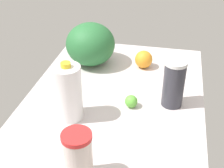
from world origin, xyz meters
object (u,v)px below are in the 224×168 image
object	(u,v)px
tumbler_cup	(78,157)
shaker_bottle	(174,83)
orange_far_back	(144,59)
watermelon	(90,44)
lime_by_jug	(131,101)
milk_jug	(68,93)

from	to	relation	value
tumbler_cup	shaker_bottle	distance (cm)	52.97
shaker_bottle	orange_far_back	distance (cm)	34.01
watermelon	shaker_bottle	world-z (taller)	watermelon
tumbler_cup	orange_far_back	world-z (taller)	tumbler_cup
watermelon	shaker_bottle	size ratio (longest dim) A/B	1.22
tumbler_cup	watermelon	distance (cm)	76.29
watermelon	orange_far_back	distance (cm)	27.85
tumbler_cup	orange_far_back	distance (cm)	76.58
lime_by_jug	tumbler_cup	bearing A→B (deg)	166.49
lime_by_jug	orange_far_back	size ratio (longest dim) A/B	0.60
watermelon	lime_by_jug	xyz separation A→B (cm)	(-33.50, -26.31, -8.10)
milk_jug	shaker_bottle	world-z (taller)	milk_jug
shaker_bottle	milk_jug	bearing A→B (deg)	113.47
watermelon	orange_far_back	xyz separation A→B (cm)	(1.24, -27.09, -6.32)
milk_jug	lime_by_jug	bearing A→B (deg)	-62.35
milk_jug	orange_far_back	size ratio (longest dim) A/B	2.73
watermelon	lime_by_jug	distance (cm)	43.36
tumbler_cup	watermelon	xyz separation A→B (cm)	(74.47, 16.47, 1.85)
milk_jug	lime_by_jug	world-z (taller)	milk_jug
tumbler_cup	shaker_bottle	bearing A→B (deg)	-29.63
milk_jug	lime_by_jug	distance (cm)	27.02
milk_jug	tumbler_cup	size ratio (longest dim) A/B	1.37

